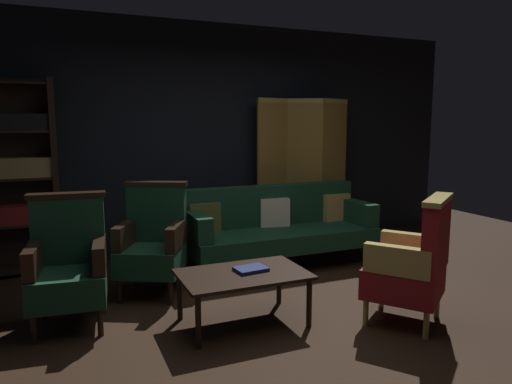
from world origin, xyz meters
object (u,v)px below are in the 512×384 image
Objects in this scene: armchair_wing_right at (153,242)px; book_navy_cloth at (251,269)px; velvet_couch at (278,225)px; coffee_table at (243,278)px; armchair_wing_left at (68,265)px; folding_screen at (304,170)px; potted_plant at (162,223)px; armchair_gilt_accent at (413,264)px; bookshelf at (11,175)px.

armchair_wing_right is 4.19× the size of book_navy_cloth.
book_navy_cloth is (-0.88, -1.32, -0.02)m from velvet_couch.
coffee_table is 1.38m from armchair_wing_left.
armchair_wing_right is at bearing 31.47° from armchair_wing_left.
potted_plant is (-1.89, -0.15, -0.52)m from folding_screen.
armchair_gilt_accent is (-0.41, -2.53, -0.50)m from folding_screen.
bookshelf reaches higher than velvet_couch.
potted_plant is at bearing 97.63° from coffee_table.
armchair_wing_right is at bearing 117.69° from coffee_table.
armchair_wing_left is at bearing -73.08° from bookshelf.
folding_screen is 7.65× the size of book_navy_cloth.
armchair_wing_left is at bearing 159.38° from book_navy_cloth.
folding_screen is 2.59m from book_navy_cloth.
potted_plant is at bearing -175.54° from folding_screen.
armchair_wing_right is (-0.52, 0.99, 0.12)m from coffee_table.
velvet_couch is 2.12× the size of coffee_table.
velvet_couch is 1.31m from potted_plant.
coffee_table is at bearing -50.07° from bookshelf.
armchair_gilt_accent reaches higher than velvet_couch.
armchair_wing_right is at bearing -166.55° from velvet_couch.
book_navy_cloth is (0.32, -1.84, -0.04)m from potted_plant.
armchair_wing_right is at bearing 121.61° from book_navy_cloth.
folding_screen is 1.90× the size of coffee_table.
coffee_table is at bearing 157.01° from armchair_gilt_accent.
bookshelf is at bearing 164.65° from velvet_couch.
armchair_wing_left is at bearing -159.94° from velvet_couch.
armchair_wing_left is at bearing -148.53° from armchair_wing_right.
armchair_wing_left is at bearing -127.55° from potted_plant.
folding_screen reaches higher than armchair_wing_right.
folding_screen is at bearing 51.68° from book_navy_cloth.
armchair_wing_left and armchair_wing_right have the same top height.
armchair_gilt_accent reaches higher than potted_plant.
potted_plant is at bearing 156.80° from velvet_couch.
bookshelf is (-3.39, 0.08, 0.07)m from folding_screen.
armchair_wing_left is 0.88m from armchair_wing_right.
potted_plant reaches higher than book_navy_cloth.
velvet_couch is at bearing -23.20° from potted_plant.
potted_plant is 3.28× the size of book_navy_cloth.
bookshelf reaches higher than armchair_gilt_accent.
potted_plant is (-1.21, 0.52, 0.02)m from velvet_couch.
armchair_wing_left is (-1.27, 0.53, 0.12)m from coffee_table.
book_navy_cloth is at bearing -20.62° from armchair_wing_left.
velvet_couch is at bearing 13.45° from armchair_wing_right.
folding_screen is 3.39m from bookshelf.
armchair_wing_left is (0.47, -1.55, -0.57)m from bookshelf.
coffee_table is at bearing -62.31° from armchair_wing_right.
bookshelf is 1.74m from armchair_wing_right.
folding_screen is 2.34× the size of potted_plant.
bookshelf reaches higher than coffee_table.
armchair_wing_left reaches higher than book_navy_cloth.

